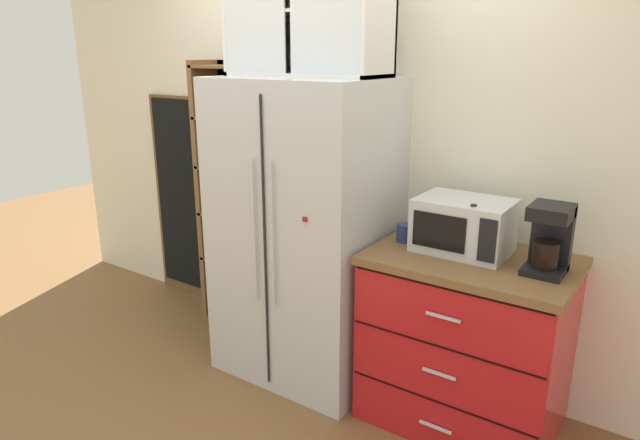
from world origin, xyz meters
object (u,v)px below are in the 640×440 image
at_px(refrigerator, 305,231).
at_px(coffee_maker, 550,238).
at_px(bottle_green, 471,236).
at_px(bottle_clear, 477,232).
at_px(mug_navy, 405,233).
at_px(chalkboard_menu, 185,199).
at_px(microwave, 464,225).

height_order(refrigerator, coffee_maker, refrigerator).
xyz_separation_m(refrigerator, bottle_green, (0.96, -0.01, 0.16)).
height_order(bottle_green, bottle_clear, bottle_green).
bearing_deg(mug_navy, coffee_maker, -0.57).
height_order(refrigerator, mug_navy, refrigerator).
bearing_deg(chalkboard_menu, mug_navy, -8.22).
height_order(mug_navy, chalkboard_menu, chalkboard_menu).
bearing_deg(mug_navy, microwave, 6.78).
relative_size(microwave, mug_navy, 3.82).
xyz_separation_m(refrigerator, chalkboard_menu, (-1.36, 0.33, -0.08)).
height_order(coffee_maker, bottle_clear, coffee_maker).
bearing_deg(refrigerator, bottle_green, -0.68).
relative_size(refrigerator, coffee_maker, 5.51).
relative_size(mug_navy, chalkboard_menu, 0.08).
xyz_separation_m(refrigerator, bottle_clear, (0.96, 0.07, 0.15)).
relative_size(bottle_clear, chalkboard_menu, 0.17).
distance_m(microwave, coffee_maker, 0.41).
xyz_separation_m(microwave, bottle_clear, (0.07, -0.01, -0.02)).
height_order(bottle_clear, chalkboard_menu, chalkboard_menu).
height_order(coffee_maker, chalkboard_menu, chalkboard_menu).
bearing_deg(microwave, bottle_green, -52.41).
bearing_deg(bottle_clear, microwave, 169.47).
bearing_deg(refrigerator, coffee_maker, 1.87).
relative_size(refrigerator, bottle_clear, 6.67).
bearing_deg(chalkboard_menu, bottle_clear, -6.40).
xyz_separation_m(microwave, coffee_maker, (0.40, -0.04, 0.03)).
bearing_deg(mug_navy, refrigerator, -175.26).
xyz_separation_m(mug_navy, chalkboard_menu, (-1.95, 0.28, -0.17)).
distance_m(mug_navy, chalkboard_menu, 1.98).
relative_size(refrigerator, microwave, 3.88).
bearing_deg(chalkboard_menu, bottle_green, -8.39).
relative_size(coffee_maker, bottle_green, 1.16).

